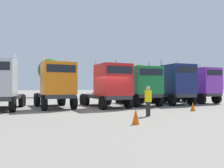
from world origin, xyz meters
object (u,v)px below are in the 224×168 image
semi_truck_red (110,85)px  traffic_cone_mid (193,106)px  visitor_in_hivis (148,99)px  semi_truck_navy (175,84)px  semi_truck_green (142,86)px  semi_truck_orange (56,85)px  traffic_cone_near (136,116)px  semi_truck_purple (200,85)px

semi_truck_red → traffic_cone_mid: 6.65m
visitor_in_hivis → semi_truck_navy: bearing=94.6°
semi_truck_green → semi_truck_orange: bearing=-86.0°
semi_truck_orange → traffic_cone_mid: 10.52m
traffic_cone_near → semi_truck_green: bearing=57.6°
semi_truck_purple → visitor_in_hivis: (-10.81, -6.94, -0.91)m
semi_truck_purple → traffic_cone_mid: semi_truck_purple is taller
semi_truck_red → semi_truck_navy: (7.00, 0.43, 0.15)m
semi_truck_green → visitor_in_hivis: bearing=-21.3°
semi_truck_orange → traffic_cone_mid: bearing=55.0°
semi_truck_green → semi_truck_navy: (3.47, -0.30, 0.19)m
semi_truck_red → traffic_cone_mid: semi_truck_red is taller
semi_truck_orange → visitor_in_hivis: bearing=29.1°
semi_truck_green → semi_truck_purple: 7.30m
traffic_cone_near → semi_truck_navy: bearing=43.2°
semi_truck_red → semi_truck_green: (3.53, 0.73, -0.03)m
semi_truck_green → semi_truck_navy: bearing=91.9°
visitor_in_hivis → traffic_cone_near: 3.08m
semi_truck_red → semi_truck_green: bearing=100.4°
semi_truck_navy → traffic_cone_near: bearing=-44.1°
semi_truck_navy → visitor_in_hivis: semi_truck_navy is taller
semi_truck_navy → semi_truck_green: bearing=-92.2°
traffic_cone_near → traffic_cone_mid: 7.44m
semi_truck_navy → visitor_in_hivis: (-6.99, -6.29, -0.97)m
semi_truck_orange → semi_truck_navy: (11.16, -0.68, 0.14)m
semi_truck_navy → visitor_in_hivis: 9.46m
semi_truck_orange → traffic_cone_mid: semi_truck_orange is taller
traffic_cone_near → semi_truck_purple: bearing=35.4°
traffic_cone_near → traffic_cone_mid: (6.59, 3.46, -0.05)m
semi_truck_purple → traffic_cone_near: semi_truck_purple is taller
semi_truck_red → traffic_cone_near: bearing=-15.4°
semi_truck_orange → traffic_cone_near: 9.52m
semi_truck_green → visitor_in_hivis: (-3.52, -6.59, -0.79)m
semi_truck_navy → traffic_cone_mid: bearing=-23.2°
semi_truck_green → semi_truck_purple: semi_truck_purple is taller
semi_truck_navy → traffic_cone_mid: (-2.46, -5.03, -1.67)m
semi_truck_red → visitor_in_hivis: bearing=-1.1°
semi_truck_purple → traffic_cone_mid: size_ratio=9.21×
semi_truck_red → semi_truck_navy: bearing=92.3°
semi_truck_orange → semi_truck_navy: semi_truck_navy is taller
semi_truck_orange → semi_truck_green: 7.69m
semi_truck_red → visitor_in_hivis: size_ratio=3.67×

